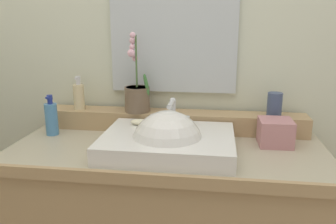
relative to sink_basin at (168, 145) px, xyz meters
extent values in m
cube|color=beige|center=(-0.01, 0.46, 0.36)|extent=(3.05, 0.20, 2.46)
cube|color=#AEA58B|center=(-0.01, 0.07, -0.05)|extent=(1.25, 0.56, 0.04)
cube|color=tan|center=(-0.01, -0.21, -0.05)|extent=(1.25, 0.02, 0.04)
cube|color=tan|center=(-0.01, 0.28, 0.01)|extent=(1.18, 0.12, 0.09)
cube|color=white|center=(0.00, 0.01, 0.00)|extent=(0.50, 0.39, 0.07)
sphere|color=white|center=(0.00, -0.01, 0.00)|extent=(0.27, 0.27, 0.27)
cylinder|color=silver|center=(0.00, 0.15, 0.09)|extent=(0.02, 0.02, 0.10)
cylinder|color=silver|center=(0.00, 0.09, 0.14)|extent=(0.02, 0.11, 0.02)
sphere|color=silver|center=(0.00, 0.15, 0.14)|extent=(0.03, 0.03, 0.03)
cylinder|color=silver|center=(-0.06, 0.15, 0.06)|extent=(0.03, 0.03, 0.04)
cylinder|color=silver|center=(0.06, 0.15, 0.06)|extent=(0.03, 0.03, 0.04)
ellipsoid|color=beige|center=(-0.14, 0.12, 0.05)|extent=(0.07, 0.04, 0.02)
cylinder|color=brown|center=(-0.18, 0.26, 0.11)|extent=(0.11, 0.11, 0.11)
cylinder|color=tan|center=(-0.18, 0.26, 0.16)|extent=(0.10, 0.10, 0.01)
cylinder|color=#476B38|center=(-0.18, 0.26, 0.28)|extent=(0.01, 0.01, 0.23)
ellipsoid|color=#387033|center=(-0.13, 0.25, 0.18)|extent=(0.04, 0.03, 0.10)
ellipsoid|color=#387033|center=(-0.14, 0.28, 0.18)|extent=(0.03, 0.04, 0.08)
sphere|color=#EEB3C8|center=(-0.19, 0.28, 0.29)|extent=(0.03, 0.03, 0.03)
sphere|color=#EEB3C8|center=(-0.20, 0.26, 0.32)|extent=(0.03, 0.03, 0.03)
sphere|color=#EEB3C8|center=(-0.19, 0.27, 0.35)|extent=(0.02, 0.02, 0.02)
sphere|color=#EEB3C8|center=(-0.19, 0.27, 0.37)|extent=(0.03, 0.03, 0.03)
sphere|color=#EEB3C8|center=(-0.19, 0.24, 0.40)|extent=(0.03, 0.03, 0.03)
cylinder|color=beige|center=(-0.45, 0.26, 0.12)|extent=(0.05, 0.05, 0.12)
cylinder|color=silver|center=(-0.45, 0.26, 0.18)|extent=(0.02, 0.02, 0.02)
cylinder|color=silver|center=(-0.45, 0.26, 0.20)|extent=(0.02, 0.02, 0.02)
cylinder|color=silver|center=(-0.45, 0.25, 0.21)|extent=(0.01, 0.03, 0.01)
cylinder|color=#3E4D6E|center=(0.43, 0.26, 0.11)|extent=(0.06, 0.06, 0.10)
cylinder|color=teal|center=(-0.53, 0.14, 0.04)|extent=(0.05, 0.05, 0.14)
cylinder|color=navy|center=(-0.53, 0.14, 0.12)|extent=(0.02, 0.02, 0.02)
cylinder|color=navy|center=(-0.53, 0.14, 0.14)|extent=(0.02, 0.02, 0.02)
cylinder|color=navy|center=(-0.53, 0.12, 0.14)|extent=(0.01, 0.03, 0.01)
cube|color=#B87A7F|center=(0.42, 0.14, 0.02)|extent=(0.13, 0.13, 0.10)
cube|color=silver|center=(-0.02, 0.35, 0.40)|extent=(0.57, 0.02, 0.54)
camera|label=1|loc=(0.18, -1.25, 0.46)|focal=37.44mm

